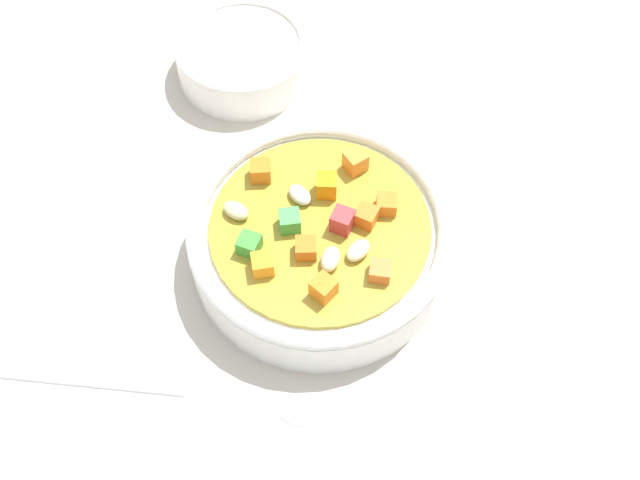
% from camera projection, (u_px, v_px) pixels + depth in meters
% --- Properties ---
extents(ground_plane, '(1.40, 1.40, 0.02)m').
position_uv_depth(ground_plane, '(320.00, 263.00, 0.57)').
color(ground_plane, '#BAB2A0').
extents(soup_bowl_main, '(0.18, 0.18, 0.06)m').
position_uv_depth(soup_bowl_main, '(320.00, 238.00, 0.54)').
color(soup_bowl_main, white).
rests_on(soup_bowl_main, ground_plane).
extents(spoon, '(0.19, 0.15, 0.01)m').
position_uv_depth(spoon, '(188.00, 397.00, 0.50)').
color(spoon, silver).
rests_on(spoon, ground_plane).
extents(side_bowl_small, '(0.11, 0.11, 0.04)m').
position_uv_depth(side_bowl_small, '(243.00, 55.00, 0.64)').
color(side_bowl_small, white).
rests_on(side_bowl_small, ground_plane).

